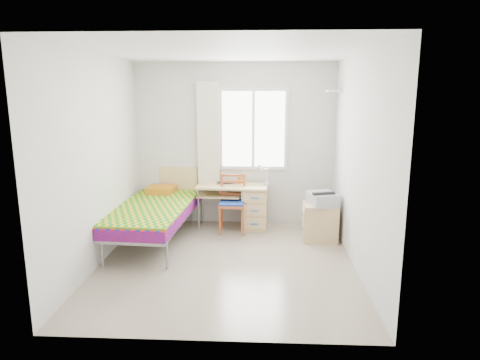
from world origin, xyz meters
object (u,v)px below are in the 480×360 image
printer (322,198)px  bed (154,210)px  desk (250,205)px  chair (233,199)px  cabinet (320,222)px

printer → bed: bearing=167.1°
bed → desk: bearing=28.4°
chair → bed: bearing=-156.2°
bed → printer: size_ratio=4.32×
printer → cabinet: bearing=107.0°
desk → cabinet: size_ratio=2.11×
chair → printer: chair is taller
desk → chair: bearing=-141.5°
cabinet → printer: bearing=-55.7°
desk → chair: 0.35m
bed → printer: bed is taller
chair → cabinet: size_ratio=1.70×
desk → cabinet: desk is taller
bed → desk: bed is taller
desk → printer: bearing=-23.8°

